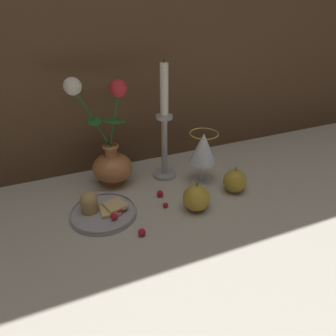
# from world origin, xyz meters

# --- Properties ---
(ground_plane) EXTENTS (2.40, 2.40, 0.00)m
(ground_plane) POSITION_xyz_m (0.00, 0.00, 0.00)
(ground_plane) COLOR #B7B2A3
(ground_plane) RESTS_ON ground
(vase) EXTENTS (0.17, 0.12, 0.34)m
(vase) POSITION_xyz_m (-0.07, 0.15, 0.09)
(vase) COLOR #B77042
(vase) RESTS_ON ground_plane
(plate_with_pastries) EXTENTS (0.18, 0.18, 0.07)m
(plate_with_pastries) POSITION_xyz_m (-0.14, -0.00, 0.02)
(plate_with_pastries) COLOR #A3A3A8
(plate_with_pastries) RESTS_ON ground_plane
(wine_glass) EXTENTS (0.09, 0.09, 0.17)m
(wine_glass) POSITION_xyz_m (0.19, 0.05, 0.11)
(wine_glass) COLOR silver
(wine_glass) RESTS_ON ground_plane
(candlestick) EXTENTS (0.07, 0.07, 0.37)m
(candlestick) POSITION_xyz_m (0.10, 0.12, 0.16)
(candlestick) COLOR #A3A3A8
(candlestick) RESTS_ON ground_plane
(apple_beside_vase) EXTENTS (0.08, 0.08, 0.09)m
(apple_beside_vase) POSITION_xyz_m (0.11, -0.08, 0.04)
(apple_beside_vase) COLOR #B2932D
(apple_beside_vase) RESTS_ON ground_plane
(apple_near_glass) EXTENTS (0.07, 0.07, 0.08)m
(apple_near_glass) POSITION_xyz_m (0.26, -0.04, 0.04)
(apple_near_glass) COLOR #B2932D
(apple_near_glass) RESTS_ON ground_plane
(berry_near_plate) EXTENTS (0.02, 0.02, 0.02)m
(berry_near_plate) POSITION_xyz_m (-0.06, -0.12, 0.01)
(berry_near_plate) COLOR #AD192D
(berry_near_plate) RESTS_ON ground_plane
(berry_front_center) EXTENTS (0.02, 0.02, 0.02)m
(berry_front_center) POSITION_xyz_m (0.03, -0.04, 0.01)
(berry_front_center) COLOR #AD192D
(berry_front_center) RESTS_ON ground_plane
(berry_by_glass_stem) EXTENTS (0.02, 0.02, 0.02)m
(berry_by_glass_stem) POSITION_xyz_m (0.13, -0.02, 0.01)
(berry_by_glass_stem) COLOR #AD192D
(berry_by_glass_stem) RESTS_ON ground_plane
(berry_under_candlestick) EXTENTS (0.02, 0.02, 0.02)m
(berry_under_candlestick) POSITION_xyz_m (0.04, 0.02, 0.01)
(berry_under_candlestick) COLOR #AD192D
(berry_under_candlestick) RESTS_ON ground_plane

